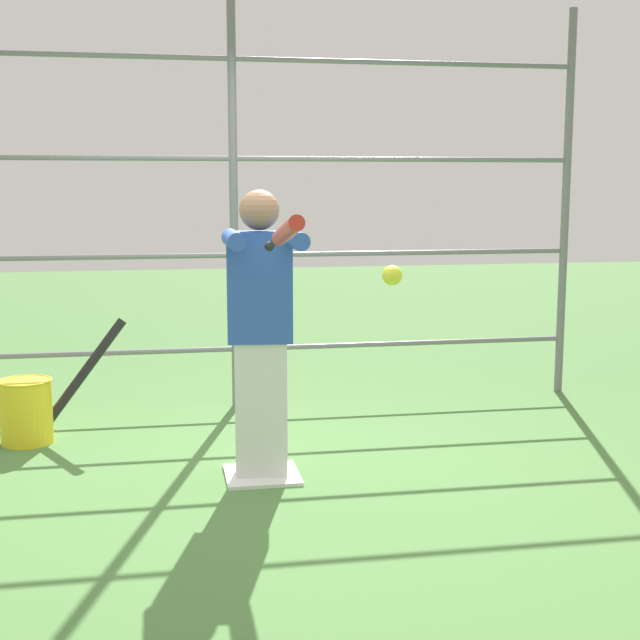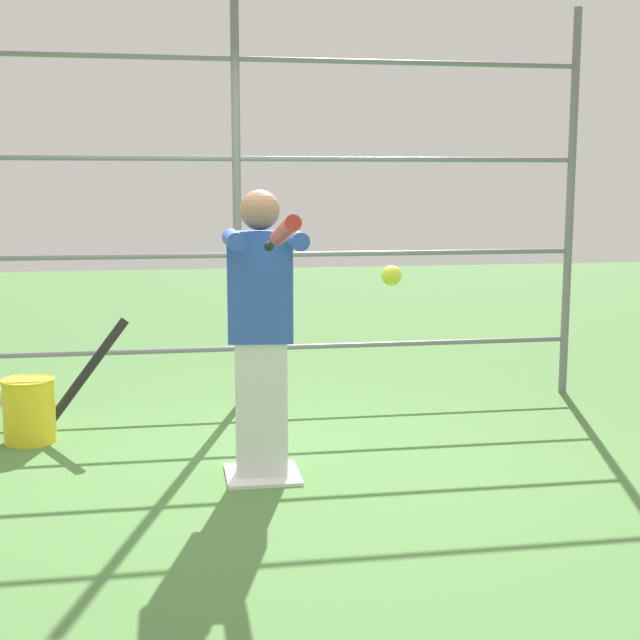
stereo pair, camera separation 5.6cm
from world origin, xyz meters
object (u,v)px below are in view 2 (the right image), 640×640
at_px(bat_bucket, 30,406).
at_px(batter, 261,325).
at_px(baseball_bat_swinging, 282,233).
at_px(softball_in_flight, 391,275).

bearing_deg(bat_bucket, batter, 145.46).
xyz_separation_m(batter, baseball_bat_swinging, (0.00, 0.94, 0.54)).
relative_size(baseball_bat_swinging, softball_in_flight, 9.44).
xyz_separation_m(batter, softball_in_flight, (-0.56, 0.61, 0.32)).
height_order(baseball_bat_swinging, bat_bucket, baseball_bat_swinging).
distance_m(batter, baseball_bat_swinging, 1.08).
bearing_deg(softball_in_flight, baseball_bat_swinging, 30.68).
height_order(softball_in_flight, bat_bucket, softball_in_flight).
bearing_deg(batter, bat_bucket, -34.54).
bearing_deg(softball_in_flight, bat_bucket, -38.89).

